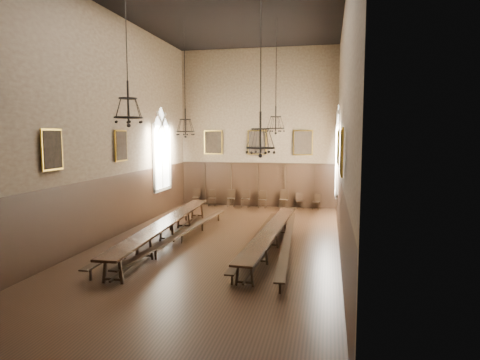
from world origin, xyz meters
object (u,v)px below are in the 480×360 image
(bench_left_outer, at_px, (151,236))
(chandelier_front_left, at_px, (128,109))
(chair_2, at_px, (231,201))
(chandelier_front_right, at_px, (260,136))
(chair_7, at_px, (316,205))
(chandelier_back_left, at_px, (185,123))
(bench_left_inner, at_px, (182,236))
(chandelier_back_right, at_px, (276,120))
(chair_0, at_px, (196,200))
(bench_right_inner, at_px, (258,239))
(chair_5, at_px, (283,203))
(chair_3, at_px, (246,202))
(chair_4, at_px, (263,203))
(chair_6, at_px, (300,204))
(table_right, at_px, (271,238))
(bench_right_outer, at_px, (288,241))
(table_left, at_px, (167,231))
(chair_1, at_px, (212,201))

(bench_left_outer, bearing_deg, chandelier_front_left, -79.44)
(chair_2, height_order, chandelier_front_right, chandelier_front_right)
(chair_7, relative_size, chandelier_back_left, 0.18)
(bench_left_inner, xyz_separation_m, chandelier_back_right, (3.21, 2.94, 4.50))
(chair_0, bearing_deg, bench_right_inner, -65.20)
(chandelier_front_right, bearing_deg, chair_5, 92.22)
(chair_3, bearing_deg, chair_4, -2.14)
(chair_0, height_order, chair_6, chair_0)
(chair_2, height_order, chair_7, chair_2)
(bench_left_outer, bearing_deg, bench_left_inner, 7.39)
(table_right, bearing_deg, chandelier_front_left, -146.36)
(chair_4, xyz_separation_m, chair_6, (2.08, 0.13, -0.02))
(table_right, relative_size, chair_7, 10.52)
(bench_left_outer, bearing_deg, chandelier_back_right, 35.00)
(chair_2, xyz_separation_m, chair_7, (4.89, -0.07, -0.03))
(table_right, distance_m, bench_right_inner, 0.53)
(chair_3, xyz_separation_m, chandelier_front_left, (-1.56, -11.25, 4.67))
(chair_3, bearing_deg, bench_right_outer, -68.97)
(bench_left_inner, relative_size, chair_7, 10.89)
(chandelier_front_left, distance_m, chandelier_front_right, 4.26)
(bench_right_outer, height_order, chair_4, chair_4)
(bench_right_outer, bearing_deg, chair_0, 125.90)
(table_left, height_order, bench_right_outer, table_left)
(chair_0, height_order, chair_2, chair_2)
(chair_3, height_order, chair_4, chair_3)
(bench_right_outer, relative_size, chair_2, 10.02)
(chandelier_back_right, bearing_deg, chandelier_front_left, -125.01)
(bench_left_outer, relative_size, chair_7, 10.78)
(chair_0, distance_m, chandelier_front_right, 13.02)
(bench_right_outer, distance_m, chair_3, 9.10)
(bench_left_outer, relative_size, chair_3, 9.40)
(bench_left_outer, relative_size, chair_5, 9.14)
(bench_left_inner, xyz_separation_m, chandelier_front_left, (-0.75, -2.70, 4.70))
(table_right, relative_size, chandelier_front_left, 2.07)
(table_right, bearing_deg, bench_left_outer, -177.05)
(chair_7, xyz_separation_m, chandelier_front_right, (-1.41, -11.06, 3.85))
(chair_0, relative_size, chair_4, 1.00)
(bench_left_outer, distance_m, chandelier_front_left, 5.37)
(chair_3, bearing_deg, chair_1, 179.09)
(table_right, bearing_deg, chair_3, 107.22)
(chandelier_back_left, bearing_deg, chair_1, 95.54)
(bench_right_inner, bearing_deg, chair_0, 121.05)
(bench_right_outer, bearing_deg, chandelier_back_right, 106.13)
(bench_right_outer, height_order, chair_3, chair_3)
(table_right, relative_size, bench_left_inner, 0.97)
(bench_left_inner, relative_size, chair_0, 9.98)
(bench_left_inner, relative_size, chair_4, 10.00)
(chandelier_back_right, bearing_deg, chandelier_back_left, -169.25)
(chandelier_back_right, bearing_deg, table_left, -144.18)
(chandelier_front_right, bearing_deg, chair_6, 87.58)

